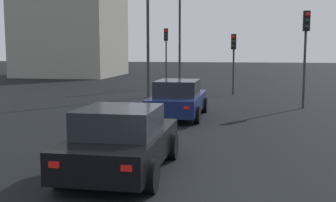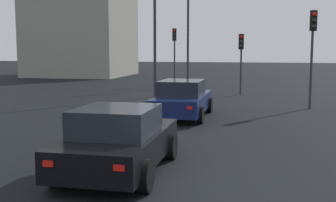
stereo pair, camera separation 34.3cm
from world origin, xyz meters
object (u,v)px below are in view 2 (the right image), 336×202
at_px(street_lamp_far, 188,29).
at_px(street_lamp_kerbside, 155,8).
at_px(car_black_right_second, 119,140).
at_px(traffic_light_near_right, 241,51).
at_px(car_navy_right_lead, 182,99).
at_px(traffic_light_near_left, 313,39).
at_px(traffic_light_far_left, 174,45).

bearing_deg(street_lamp_far, street_lamp_kerbside, 173.83).
distance_m(car_black_right_second, street_lamp_kerbside, 15.14).
bearing_deg(traffic_light_near_right, car_navy_right_lead, -4.08).
distance_m(traffic_light_near_left, traffic_light_near_right, 6.33).
bearing_deg(street_lamp_kerbside, traffic_light_far_left, 2.90).
height_order(car_navy_right_lead, street_lamp_kerbside, street_lamp_kerbside).
distance_m(car_black_right_second, traffic_light_near_left, 12.65).
distance_m(traffic_light_far_left, street_lamp_far, 1.75).
xyz_separation_m(traffic_light_near_right, street_lamp_far, (4.62, 3.91, 1.50)).
bearing_deg(traffic_light_near_left, car_black_right_second, -32.58).
xyz_separation_m(car_navy_right_lead, street_lamp_far, (13.46, 1.96, 3.37)).
height_order(car_navy_right_lead, traffic_light_near_left, traffic_light_near_left).
bearing_deg(car_black_right_second, street_lamp_kerbside, 10.28).
bearing_deg(street_lamp_far, traffic_light_far_left, 55.09).
bearing_deg(traffic_light_near_right, car_black_right_second, 1.40).
height_order(traffic_light_far_left, street_lamp_kerbside, street_lamp_kerbside).
xyz_separation_m(car_navy_right_lead, traffic_light_far_left, (14.25, 3.10, 2.30)).
distance_m(car_navy_right_lead, street_lamp_far, 14.01).
xyz_separation_m(car_navy_right_lead, street_lamp_kerbside, (6.56, 2.71, 4.23)).
relative_size(traffic_light_far_left, street_lamp_far, 0.61).
distance_m(traffic_light_near_right, street_lamp_far, 6.23).
xyz_separation_m(car_navy_right_lead, traffic_light_near_left, (3.48, -5.27, 2.43)).
distance_m(car_navy_right_lead, traffic_light_near_right, 9.24).
xyz_separation_m(traffic_light_far_left, street_lamp_kerbside, (-7.69, -0.39, 1.93)).
distance_m(car_navy_right_lead, traffic_light_near_left, 6.77).
relative_size(car_black_right_second, street_lamp_kerbside, 0.47).
height_order(traffic_light_near_right, street_lamp_kerbside, street_lamp_kerbside).
bearing_deg(car_black_right_second, street_lamp_far, 4.92).
distance_m(traffic_light_near_left, street_lamp_far, 12.36).
bearing_deg(traffic_light_near_left, car_navy_right_lead, -63.69).
bearing_deg(car_navy_right_lead, traffic_light_near_left, -56.04).
distance_m(car_black_right_second, traffic_light_far_left, 22.30).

